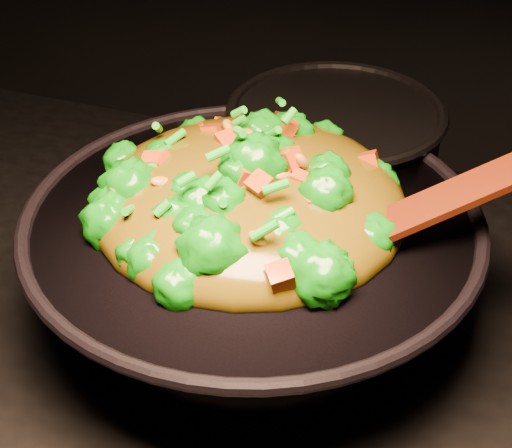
% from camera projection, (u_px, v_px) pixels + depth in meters
% --- Properties ---
extents(wok, '(0.49, 0.49, 0.12)m').
position_uv_depth(wok, '(253.00, 266.00, 0.76)').
color(wok, black).
rests_on(wok, stovetop).
extents(stir_fry, '(0.33, 0.33, 0.10)m').
position_uv_depth(stir_fry, '(250.00, 162.00, 0.71)').
color(stir_fry, '#0E7A08').
rests_on(stir_fry, wok).
extents(spatula, '(0.23, 0.16, 0.10)m').
position_uv_depth(spatula, '(445.00, 200.00, 0.67)').
color(spatula, '#391007').
rests_on(spatula, wok).
extents(back_pot, '(0.27, 0.27, 0.13)m').
position_uv_depth(back_pot, '(333.00, 158.00, 0.91)').
color(back_pot, black).
rests_on(back_pot, stovetop).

